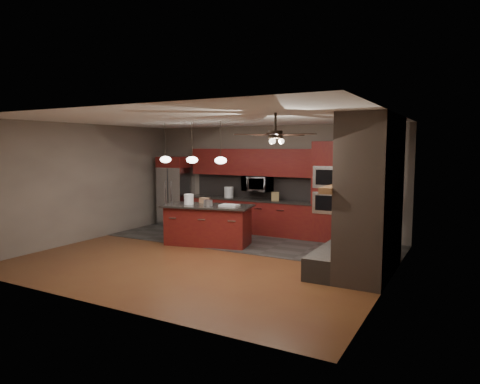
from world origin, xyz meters
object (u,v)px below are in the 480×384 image
Objects in this scene: refrigerator at (176,191)px; white_bucket at (189,199)px; kitchen_island at (208,225)px; paint_tray at (229,205)px; microwave at (258,184)px; paint_can at (208,203)px; counter_box at (275,196)px; cardboard_box at (204,200)px; counter_bucket at (229,192)px; oven_tower at (331,192)px.

refrigerator reaches higher than white_bucket.
kitchen_island is 5.28× the size of paint_tray.
kitchen_island is 0.74m from white_bucket.
kitchen_island is at bearing -102.48° from microwave.
microwave is 1.75m from paint_tray.
paint_tray is (2.70, -1.58, -0.05)m from refrigerator.
paint_tray is (0.45, 0.18, -0.05)m from paint_can.
kitchen_island is 10.32× the size of counter_box.
white_bucket is at bearing -109.08° from cardboard_box.
kitchen_island is 7.75× the size of counter_bucket.
cardboard_box is at bearing 124.00° from kitchen_island.
refrigerator is at bearing 156.70° from counter_box.
counter_bucket is at bearing 92.00° from kitchen_island.
refrigerator is (-4.54, -0.07, -0.20)m from oven_tower.
kitchen_island is at bearing -177.79° from paint_tray.
counter_bucket is (-2.81, 0.01, -0.15)m from oven_tower.
microwave is at bearing 2.93° from refrigerator.
refrigerator reaches higher than paint_can.
white_bucket is at bearing -151.84° from counter_box.
paint_tray is (0.98, 0.18, -0.10)m from white_bucket.
kitchen_island is 0.72m from paint_tray.
white_bucket is at bearing -114.14° from microwave.
paint_tray is (-1.84, -1.65, -0.25)m from oven_tower.
counter_bucket is at bearing 154.06° from counter_box.
microwave reaches higher than counter_box.
microwave is 3.03× the size of white_bucket.
microwave is at bearing 65.86° from white_bucket.
paint_can is (-2.28, -1.83, -0.20)m from oven_tower.
white_bucket reaches higher than counter_box.
white_bucket is 1.20× the size of cardboard_box.
refrigerator is (-2.56, -0.13, -0.31)m from microwave.
counter_bucket is (-0.18, 1.47, 0.06)m from cardboard_box.
white_bucket is (-0.45, -0.11, 0.58)m from kitchen_island.
counter_bucket reaches higher than white_bucket.
microwave is 0.34× the size of kitchen_island.
counter_bucket reaches higher than kitchen_island.
white_bucket is 0.58× the size of paint_tray.
counter_box is at bearing -2.07° from counter_bucket.
kitchen_island is at bearing -75.60° from counter_bucket.
microwave is 2.58m from refrigerator.
oven_tower reaches higher than paint_can.
microwave is 2.00m from kitchen_island.
counter_box is (0.55, -0.10, -0.29)m from microwave.
cardboard_box is at bearing 63.21° from white_bucket.
paint_can is at bearing -0.44° from white_bucket.
white_bucket is 1.01m from paint_tray.
microwave is at bearing 145.81° from counter_box.
oven_tower is 3.25× the size of microwave.
microwave is at bearing 89.25° from paint_tray.
paint_tray is 0.82m from cardboard_box.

